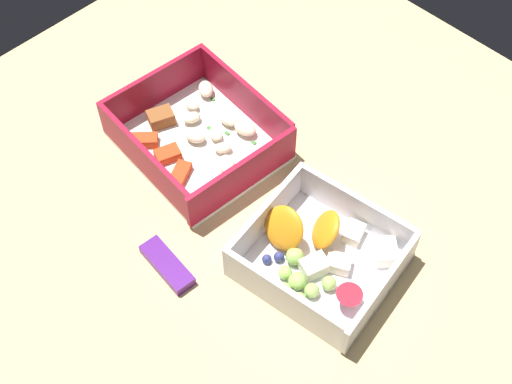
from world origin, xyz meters
TOP-DOWN VIEW (x-y plane):
  - table_surface at (0.00, 0.00)cm, footprint 80.00×80.00cm
  - pasta_container at (10.12, -1.08)cm, footprint 19.09×16.90cm
  - fruit_bowl at (-11.17, 0.93)cm, footprint 17.08×16.09cm
  - candy_bar at (-0.28, 12.61)cm, footprint 7.19×3.01cm

SIDE VIEW (x-z plane):
  - table_surface at x=0.00cm, z-range 0.00..2.00cm
  - candy_bar at x=-0.28cm, z-range 2.00..3.20cm
  - pasta_container at x=10.12cm, z-range 0.92..6.61cm
  - fruit_bowl at x=-11.17cm, z-range 1.04..6.58cm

